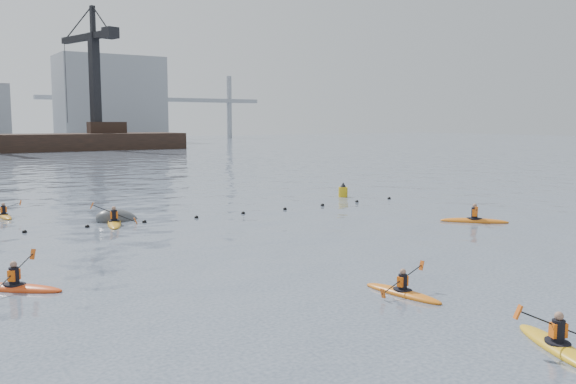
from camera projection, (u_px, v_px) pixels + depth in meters
name	position (u px, v px, depth m)	size (l,w,h in m)	color
ground	(529.00, 339.00, 15.35)	(400.00, 400.00, 0.00)	#374150
float_line	(170.00, 219.00, 33.86)	(33.24, 0.73, 0.24)	black
kayaker_0	(402.00, 292.00, 19.26)	(2.04, 3.04, 1.07)	orange
kayaker_1	(557.00, 345.00, 14.64)	(2.15, 3.29, 1.28)	gold
kayaker_2	(15.00, 287.00, 19.82)	(2.93, 2.80, 1.25)	#D84214
kayaker_3	(114.00, 222.00, 32.37)	(2.35, 3.52, 1.36)	orange
kayaker_4	(474.00, 220.00, 33.10)	(3.05, 3.09, 1.16)	#D06613
kayaker_5	(4.00, 215.00, 34.91)	(1.98, 2.94, 1.01)	#C57D17
mooring_buoy	(117.00, 220.00, 33.76)	(2.50, 1.48, 1.25)	#404245
nav_buoy	(343.00, 192.00, 44.09)	(0.66, 0.66, 1.21)	#BC9412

